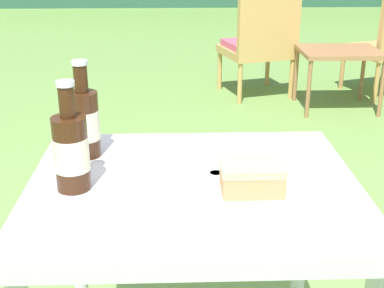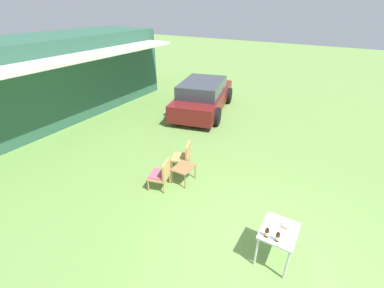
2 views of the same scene
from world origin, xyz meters
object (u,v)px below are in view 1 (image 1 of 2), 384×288
(patio_table, at_px, (193,219))
(cola_bottle_near, at_px, (84,122))
(garden_side_table, at_px, (340,56))
(wicker_chair_cushioned, at_px, (259,43))
(cake_on_plate, at_px, (245,184))
(cola_bottle_far, at_px, (71,150))

(patio_table, bearing_deg, cola_bottle_near, 148.26)
(garden_side_table, distance_m, cola_bottle_near, 2.99)
(patio_table, xyz_separation_m, cola_bottle_near, (-0.26, 0.16, 0.18))
(wicker_chair_cushioned, bearing_deg, cake_on_plate, 64.22)
(wicker_chair_cushioned, bearing_deg, garden_side_table, 131.42)
(cake_on_plate, xyz_separation_m, cola_bottle_far, (-0.36, 0.04, 0.06))
(wicker_chair_cushioned, bearing_deg, patio_table, 62.14)
(cake_on_plate, bearing_deg, cola_bottle_far, 173.07)
(patio_table, relative_size, cake_on_plate, 3.12)
(garden_side_table, relative_size, patio_table, 0.78)
(cola_bottle_near, distance_m, cola_bottle_far, 0.18)
(wicker_chair_cushioned, distance_m, cola_bottle_far, 3.26)
(cake_on_plate, bearing_deg, cola_bottle_near, 148.23)
(garden_side_table, distance_m, cola_bottle_far, 3.15)
(cake_on_plate, xyz_separation_m, cola_bottle_near, (-0.36, 0.22, 0.06))
(patio_table, bearing_deg, cake_on_plate, -31.82)
(garden_side_table, xyz_separation_m, cake_on_plate, (-1.06, -2.82, 0.36))
(patio_table, distance_m, cola_bottle_near, 0.35)
(cola_bottle_far, bearing_deg, wicker_chair_cushioned, 74.13)
(wicker_chair_cushioned, relative_size, patio_table, 1.11)
(cake_on_plate, relative_size, cola_bottle_near, 0.99)
(cola_bottle_near, bearing_deg, cake_on_plate, -31.77)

